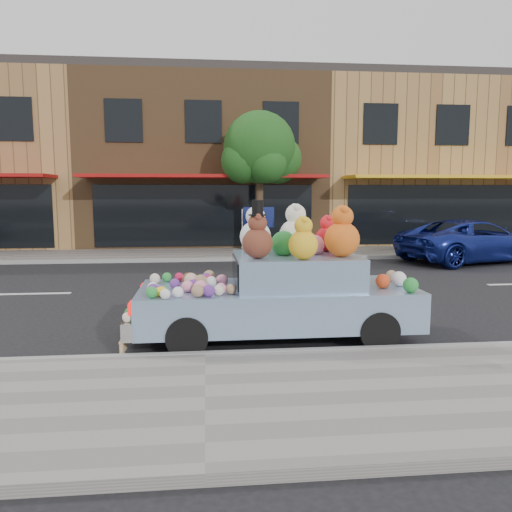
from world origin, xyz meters
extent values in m
plane|color=black|center=(0.00, 0.00, 0.00)|extent=(120.00, 120.00, 0.00)
cube|color=gray|center=(0.00, -6.50, 0.06)|extent=(60.00, 3.00, 0.12)
cube|color=gray|center=(0.00, 6.50, 0.06)|extent=(60.00, 3.00, 0.12)
cube|color=gray|center=(0.00, -5.00, 0.07)|extent=(60.00, 0.12, 0.13)
cube|color=gray|center=(0.00, 5.00, 0.07)|extent=(60.00, 0.12, 0.13)
cube|color=black|center=(-7.00, 7.98, 5.00)|extent=(1.40, 0.06, 1.60)
cube|color=brown|center=(0.00, 12.00, 3.50)|extent=(10.00, 8.00, 7.00)
cube|color=#332D2B|center=(0.00, 12.00, 7.15)|extent=(10.00, 8.00, 0.30)
cube|color=black|center=(0.00, 7.98, 1.40)|extent=(8.50, 0.06, 2.40)
cube|color=#9E100E|center=(0.00, 7.10, 2.90)|extent=(9.00, 1.80, 0.12)
cube|color=black|center=(-3.00, 7.98, 5.00)|extent=(1.40, 0.06, 1.60)
cube|color=black|center=(0.00, 7.98, 5.00)|extent=(1.40, 0.06, 1.60)
cube|color=black|center=(3.00, 7.98, 5.00)|extent=(1.40, 0.06, 1.60)
cube|color=#A77C46|center=(10.00, 12.00, 3.50)|extent=(10.00, 8.00, 7.00)
cube|color=#332D2B|center=(10.00, 12.00, 7.15)|extent=(10.00, 8.00, 0.30)
cube|color=black|center=(10.00, 7.98, 1.40)|extent=(8.50, 0.06, 2.40)
cube|color=gold|center=(10.00, 7.10, 2.90)|extent=(9.00, 1.80, 0.12)
cube|color=black|center=(7.00, 7.98, 5.00)|extent=(1.40, 0.06, 1.60)
cube|color=black|center=(10.00, 7.98, 5.00)|extent=(1.40, 0.06, 1.60)
cylinder|color=#38281C|center=(2.00, 6.50, 1.60)|extent=(0.28, 0.28, 3.20)
sphere|color=#134313|center=(2.00, 6.50, 3.92)|extent=(2.60, 2.60, 2.60)
sphere|color=#134313|center=(2.70, 6.80, 3.52)|extent=(1.80, 1.80, 1.80)
sphere|color=#134313|center=(1.40, 6.30, 3.42)|extent=(1.60, 1.60, 1.60)
sphere|color=#134313|center=(2.20, 5.90, 3.32)|extent=(1.40, 1.40, 1.40)
sphere|color=#134313|center=(1.70, 7.10, 3.62)|extent=(1.60, 1.60, 1.60)
imported|color=navy|center=(8.89, 3.99, 0.71)|extent=(5.55, 3.63, 1.42)
cylinder|color=black|center=(2.55, -4.81, 0.30)|extent=(0.60, 0.20, 0.60)
cylinder|color=black|center=(2.54, -3.25, 0.30)|extent=(0.60, 0.20, 0.60)
cylinder|color=black|center=(-0.25, -4.82, 0.30)|extent=(0.60, 0.20, 0.60)
cylinder|color=black|center=(-0.26, -3.26, 0.30)|extent=(0.60, 0.20, 0.60)
cube|color=#819DC0|center=(1.14, -4.03, 0.55)|extent=(4.30, 1.71, 0.60)
cube|color=#819DC0|center=(1.44, -4.03, 1.10)|extent=(1.90, 1.51, 0.50)
cube|color=silver|center=(-1.08, -4.04, 0.40)|extent=(0.17, 1.78, 0.26)
cube|color=red|center=(-1.02, -4.72, 0.72)|extent=(0.06, 0.28, 0.16)
cube|color=red|center=(-1.03, -3.36, 0.72)|extent=(0.06, 0.28, 0.16)
cube|color=black|center=(0.49, -4.03, 1.10)|extent=(0.04, 1.30, 0.40)
sphere|color=#5D291A|center=(0.79, -4.38, 1.58)|extent=(0.46, 0.46, 0.46)
sphere|color=#5D291A|center=(0.79, -4.38, 1.88)|extent=(0.28, 0.28, 0.28)
sphere|color=#5D291A|center=(0.79, -4.48, 1.97)|extent=(0.11, 0.11, 0.11)
sphere|color=#5D291A|center=(0.79, -4.28, 1.97)|extent=(0.11, 0.11, 0.11)
cylinder|color=black|center=(0.79, -4.38, 2.00)|extent=(0.27, 0.27, 0.02)
cylinder|color=black|center=(0.79, -4.38, 2.11)|extent=(0.17, 0.17, 0.22)
sphere|color=#EFE5BE|center=(1.49, -3.68, 1.62)|extent=(0.54, 0.54, 0.54)
sphere|color=#EFE5BE|center=(1.49, -3.68, 1.97)|extent=(0.34, 0.34, 0.34)
sphere|color=#EFE5BE|center=(1.49, -3.80, 2.08)|extent=(0.13, 0.13, 0.13)
sphere|color=#EFE5BE|center=(1.49, -3.56, 2.08)|extent=(0.13, 0.13, 0.13)
sphere|color=#D35513|center=(2.09, -4.33, 1.62)|extent=(0.54, 0.54, 0.54)
sphere|color=#D35513|center=(2.09, -4.33, 1.96)|extent=(0.33, 0.33, 0.33)
sphere|color=#D35513|center=(2.09, -4.45, 2.07)|extent=(0.13, 0.13, 0.13)
sphere|color=#D35513|center=(2.09, -4.21, 2.07)|extent=(0.13, 0.13, 0.13)
sphere|color=red|center=(2.04, -3.63, 1.56)|extent=(0.41, 0.41, 0.41)
sphere|color=red|center=(2.04, -3.63, 1.82)|extent=(0.26, 0.26, 0.26)
sphere|color=red|center=(2.04, -3.72, 1.91)|extent=(0.10, 0.10, 0.10)
sphere|color=red|center=(2.04, -3.54, 1.91)|extent=(0.10, 0.10, 0.10)
sphere|color=silver|center=(0.84, -3.58, 1.61)|extent=(0.51, 0.51, 0.51)
sphere|color=silver|center=(0.84, -3.58, 1.94)|extent=(0.32, 0.32, 0.32)
sphere|color=silver|center=(0.84, -3.69, 2.04)|extent=(0.12, 0.12, 0.12)
sphere|color=silver|center=(0.84, -3.47, 2.04)|extent=(0.12, 0.12, 0.12)
sphere|color=orange|center=(1.45, -4.58, 1.57)|extent=(0.44, 0.44, 0.44)
sphere|color=orange|center=(1.45, -4.58, 1.85)|extent=(0.27, 0.27, 0.27)
sphere|color=orange|center=(1.45, -4.68, 1.94)|extent=(0.10, 0.10, 0.10)
sphere|color=orange|center=(1.45, -4.49, 1.94)|extent=(0.10, 0.10, 0.10)
sphere|color=#23802F|center=(1.24, -4.03, 1.53)|extent=(0.40, 0.40, 0.40)
sphere|color=pink|center=(1.74, -3.98, 1.50)|extent=(0.32, 0.32, 0.32)
sphere|color=silver|center=(-0.37, -4.73, 0.93)|extent=(0.16, 0.16, 0.16)
sphere|color=#57287C|center=(0.02, -3.72, 0.94)|extent=(0.18, 0.18, 0.18)
sphere|color=beige|center=(-0.80, -3.59, 0.93)|extent=(0.17, 0.17, 0.17)
sphere|color=#8A694C|center=(0.39, -4.56, 0.93)|extent=(0.16, 0.16, 0.16)
sphere|color=pink|center=(0.24, -4.54, 0.93)|extent=(0.17, 0.17, 0.17)
sphere|color=#57287C|center=(-0.73, -4.53, 0.94)|extent=(0.17, 0.17, 0.17)
sphere|color=#57287C|center=(0.11, -3.48, 0.92)|extent=(0.15, 0.15, 0.15)
sphere|color=silver|center=(-0.54, -4.81, 0.92)|extent=(0.15, 0.15, 0.15)
sphere|color=beige|center=(0.21, -4.66, 0.93)|extent=(0.16, 0.16, 0.16)
sphere|color=#57287C|center=(0.06, -4.72, 0.94)|extent=(0.18, 0.18, 0.18)
sphere|color=pink|center=(-0.25, -4.35, 0.94)|extent=(0.18, 0.18, 0.18)
sphere|color=#F2AA1A|center=(-0.64, -4.64, 0.92)|extent=(0.14, 0.14, 0.14)
sphere|color=#B11238|center=(-0.26, -4.32, 0.92)|extent=(0.14, 0.14, 0.14)
sphere|color=#23802F|center=(-0.62, -3.46, 0.93)|extent=(0.16, 0.16, 0.16)
sphere|color=silver|center=(-0.76, -4.35, 0.93)|extent=(0.16, 0.16, 0.16)
sphere|color=#B11238|center=(-0.42, -3.46, 0.93)|extent=(0.15, 0.15, 0.15)
sphere|color=#8A694C|center=(-0.09, -4.72, 0.94)|extent=(0.19, 0.19, 0.19)
sphere|color=#57287C|center=(-0.45, -4.07, 0.93)|extent=(0.16, 0.16, 0.16)
sphere|color=#23802F|center=(-0.74, -4.72, 0.93)|extent=(0.17, 0.17, 0.17)
sphere|color=#F2AA1A|center=(-0.61, -4.63, 0.92)|extent=(0.15, 0.15, 0.15)
sphere|color=#8A694C|center=(-0.06, -4.06, 0.96)|extent=(0.21, 0.21, 0.21)
sphere|color=pink|center=(-0.06, -4.54, 0.96)|extent=(0.21, 0.21, 0.21)
sphere|color=silver|center=(0.11, -4.07, 0.94)|extent=(0.19, 0.19, 0.19)
sphere|color=pink|center=(0.27, -3.95, 0.95)|extent=(0.19, 0.19, 0.19)
sphere|color=brown|center=(-0.24, -3.86, 0.96)|extent=(0.22, 0.22, 0.22)
sphere|color=#8A694C|center=(0.08, -3.57, 0.95)|extent=(0.20, 0.20, 0.20)
sphere|color=#B11238|center=(0.08, -3.94, 0.92)|extent=(0.13, 0.13, 0.13)
sphere|color=#57287C|center=(-0.18, -4.16, 0.93)|extent=(0.16, 0.16, 0.16)
sphere|color=#B11238|center=(0.08, -3.83, 0.93)|extent=(0.17, 0.17, 0.17)
sphere|color=#D8A88C|center=(-0.21, -3.99, 0.97)|extent=(0.22, 0.22, 0.22)
sphere|color=#23802F|center=(-1.07, -4.54, 0.61)|extent=(0.15, 0.15, 0.15)
sphere|color=beige|center=(-1.07, -4.79, 0.60)|extent=(0.14, 0.14, 0.14)
sphere|color=silver|center=(-1.08, -3.71, 0.59)|extent=(0.12, 0.12, 0.12)
sphere|color=brown|center=(-1.08, -4.19, 0.62)|extent=(0.18, 0.18, 0.18)
sphere|color=#23802F|center=(-1.08, -3.38, 0.60)|extent=(0.13, 0.13, 0.13)
sphere|color=pink|center=(-1.08, -3.94, 0.60)|extent=(0.14, 0.14, 0.14)
sphere|color=red|center=(-1.08, -3.42, 0.60)|extent=(0.15, 0.15, 0.15)
sphere|color=#8A694C|center=(3.10, -3.79, 0.94)|extent=(0.19, 0.19, 0.19)
sphere|color=#23802F|center=(3.04, -4.72, 0.96)|extent=(0.23, 0.23, 0.23)
sphere|color=brown|center=(2.44, -3.40, 0.96)|extent=(0.22, 0.22, 0.22)
sphere|color=silver|center=(3.06, -4.21, 0.97)|extent=(0.24, 0.24, 0.24)
sphere|color=red|center=(2.75, -4.34, 0.96)|extent=(0.22, 0.22, 0.22)
cylinder|color=#997A54|center=(-1.15, -4.89, 0.17)|extent=(0.06, 0.06, 0.17)
sphere|color=#997A54|center=(-1.15, -4.89, 0.26)|extent=(0.07, 0.07, 0.07)
cylinder|color=#997A54|center=(-1.15, -4.78, 0.17)|extent=(0.06, 0.06, 0.17)
sphere|color=#997A54|center=(-1.15, -4.78, 0.26)|extent=(0.07, 0.07, 0.07)
cylinder|color=#997A54|center=(-1.15, -4.68, 0.17)|extent=(0.06, 0.06, 0.17)
sphere|color=#997A54|center=(-1.15, -4.68, 0.26)|extent=(0.07, 0.07, 0.07)
cylinder|color=#997A54|center=(-1.15, -4.57, 0.17)|extent=(0.06, 0.06, 0.17)
sphere|color=#997A54|center=(-1.15, -4.57, 0.26)|extent=(0.07, 0.07, 0.07)
cylinder|color=#997A54|center=(-1.16, -4.46, 0.17)|extent=(0.06, 0.06, 0.17)
sphere|color=#997A54|center=(-1.16, -4.46, 0.26)|extent=(0.07, 0.07, 0.07)
cylinder|color=#997A54|center=(-1.16, -4.36, 0.17)|extent=(0.06, 0.06, 0.17)
sphere|color=#997A54|center=(-1.16, -4.36, 0.26)|extent=(0.07, 0.07, 0.07)
cylinder|color=#997A54|center=(-1.16, -4.25, 0.17)|extent=(0.06, 0.06, 0.17)
sphere|color=#997A54|center=(-1.16, -4.25, 0.26)|extent=(0.07, 0.07, 0.07)
cylinder|color=#997A54|center=(-1.16, -4.14, 0.17)|extent=(0.06, 0.06, 0.17)
sphere|color=#997A54|center=(-1.16, -4.14, 0.26)|extent=(0.07, 0.07, 0.07)
cylinder|color=#997A54|center=(-1.16, -4.04, 0.17)|extent=(0.06, 0.06, 0.17)
sphere|color=#997A54|center=(-1.16, -4.04, 0.26)|extent=(0.07, 0.07, 0.07)
cylinder|color=#997A54|center=(-1.16, -3.93, 0.17)|extent=(0.06, 0.06, 0.17)
sphere|color=#997A54|center=(-1.16, -3.93, 0.26)|extent=(0.07, 0.07, 0.07)
cylinder|color=#997A54|center=(-1.16, -3.83, 0.17)|extent=(0.06, 0.06, 0.17)
sphere|color=#997A54|center=(-1.16, -3.83, 0.26)|extent=(0.07, 0.07, 0.07)
cylinder|color=#997A54|center=(-1.16, -3.72, 0.17)|extent=(0.06, 0.06, 0.17)
sphere|color=#997A54|center=(-1.16, -3.72, 0.26)|extent=(0.07, 0.07, 0.07)
cylinder|color=#997A54|center=(-1.16, -3.61, 0.17)|extent=(0.06, 0.06, 0.17)
sphere|color=#997A54|center=(-1.16, -3.61, 0.26)|extent=(0.07, 0.07, 0.07)
cylinder|color=#997A54|center=(-1.16, -3.51, 0.17)|extent=(0.06, 0.06, 0.17)
sphere|color=#997A54|center=(-1.16, -3.51, 0.26)|extent=(0.07, 0.07, 0.07)
cylinder|color=#997A54|center=(-1.16, -3.40, 0.17)|extent=(0.06, 0.06, 0.17)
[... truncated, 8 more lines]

